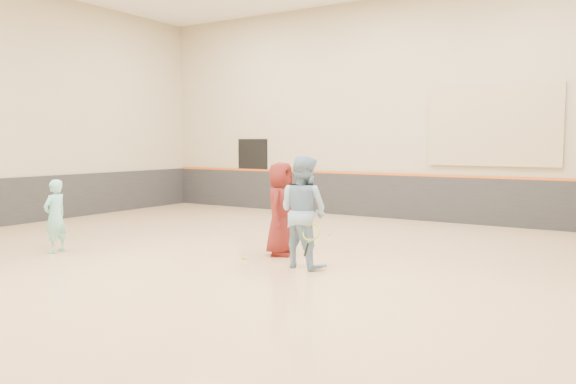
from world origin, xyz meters
The scene contains 14 objects.
room centered at (0.00, 0.00, 0.81)m, with size 15.04×12.04×6.22m.
wainscot_back centered at (0.00, 5.97, 0.60)m, with size 14.90×0.04×1.20m, color #232326.
wainscot_left centered at (-7.47, 0.00, 0.60)m, with size 0.04×11.90×1.20m, color #232326.
accent_stripe centered at (0.00, 5.96, 1.22)m, with size 14.90×0.03×0.06m, color #D85914.
acoustic_panel centered at (2.80, 5.95, 2.50)m, with size 3.20×0.08×2.00m, color tan.
doorway centered at (-4.50, 5.98, 1.10)m, with size 1.10×0.05×2.20m, color black.
girl centered at (-3.41, -1.96, 0.69)m, with size 0.51×0.33×1.39m, color #7CD7CC.
instructor centered at (1.19, -0.54, 0.93)m, with size 0.91×0.71×1.86m, color #86AED0.
young_man centered at (0.33, 0.10, 0.86)m, with size 0.84×0.55×1.72m, color maroon.
held_racket centered at (1.49, -0.80, 0.65)m, with size 0.43×0.43×0.59m, color #92BA28, non-canonical shape.
spare_racket centered at (-1.59, 3.39, 0.08)m, with size 0.72×0.72×0.16m, color #BCD52E, non-canonical shape.
ball_under_racket centered at (0.00, -0.61, 0.03)m, with size 0.07×0.07×0.07m, color #D0EF37.
ball_in_hand centered at (0.55, 0.00, 1.09)m, with size 0.07×0.07×0.07m, color #E0F037.
ball_beside_spare centered at (0.09, 2.47, 0.03)m, with size 0.07×0.07×0.07m, color yellow.
Camera 1 is at (5.88, -8.55, 2.07)m, focal length 35.00 mm.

